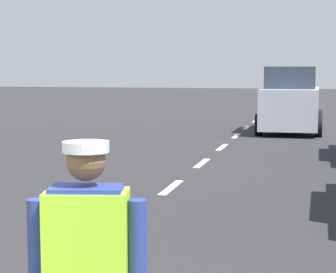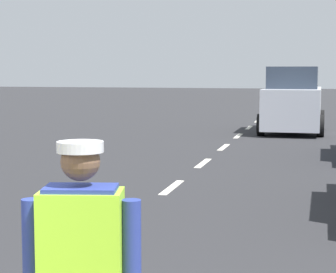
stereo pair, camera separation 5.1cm
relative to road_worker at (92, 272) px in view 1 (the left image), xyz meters
The scene contains 4 objects.
ground_plane 19.84m from the road_worker, 93.68° to the left, with size 96.00×96.00×0.00m, color #28282B.
lane_center_line 24.03m from the road_worker, 93.03° to the left, with size 0.14×46.40×0.01m.
road_worker is the anchor object (origin of this frame).
car_outgoing_far 18.10m from the road_worker, 89.05° to the left, with size 2.05×4.02×2.16m.
Camera 1 is at (2.49, -2.09, 2.06)m, focal length 68.48 mm.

